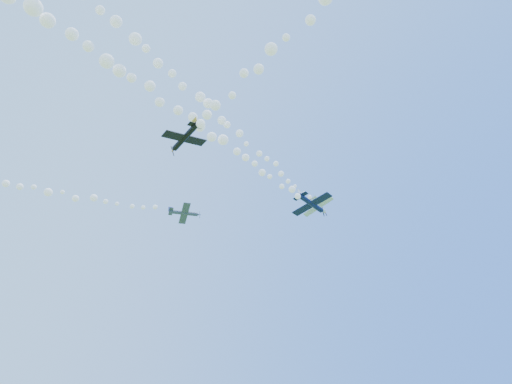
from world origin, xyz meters
TOP-DOWN VIEW (x-y plane):
  - plane_white at (23.56, -0.11)m, footprint 6.68×6.88m
  - smoke_trail_white at (-17.60, -13.57)m, footprint 78.64×27.37m
  - plane_navy at (16.65, -5.21)m, footprint 7.97×8.43m
  - smoke_trail_navy at (-27.29, -14.36)m, footprint 83.30×19.64m
  - plane_grey at (-2.30, 8.91)m, footprint 6.01×6.36m
  - plane_black at (-13.90, -14.31)m, footprint 6.13×6.17m

SIDE VIEW (x-z plane):
  - plane_black at x=-13.90m, z-range 39.45..42.07m
  - plane_grey at x=-2.30m, z-range 45.52..47.15m
  - smoke_trail_navy at x=-27.29m, z-range 46.35..49.44m
  - plane_navy at x=16.65m, z-range 46.95..49.26m
  - smoke_trail_white at x=-17.60m, z-range 51.54..54.40m
  - plane_white at x=23.56m, z-range 52.20..54.36m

